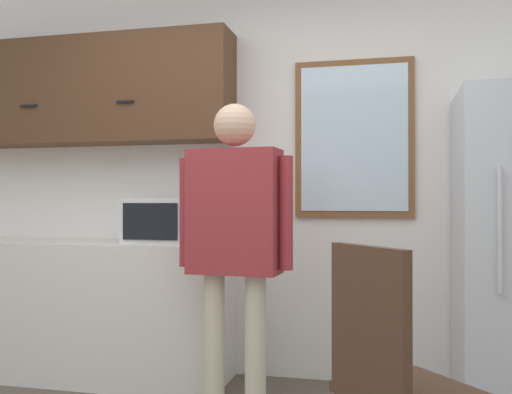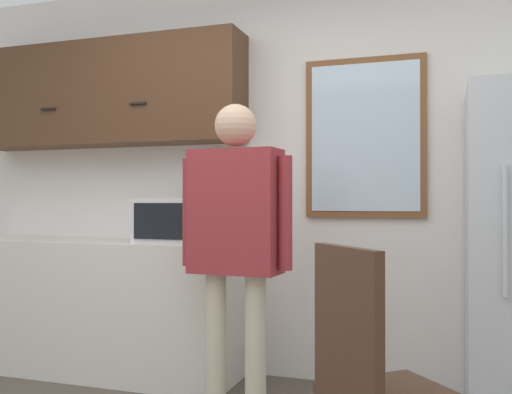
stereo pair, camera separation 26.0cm
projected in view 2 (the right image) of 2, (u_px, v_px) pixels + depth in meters
back_wall at (273, 173)px, 3.83m from camera, size 6.00×0.06×2.70m
counter at (94, 306)px, 3.89m from camera, size 2.04×0.58×0.90m
upper_cabinets at (106, 95)px, 4.03m from camera, size 2.04×0.33×0.72m
microwave at (180, 220)px, 3.68m from camera, size 0.51×0.38×0.29m
person at (236, 227)px, 2.99m from camera, size 0.62×0.25×1.67m
chair at (373, 375)px, 2.02m from camera, size 0.61×0.61×1.01m
window at (365, 137)px, 3.59m from camera, size 0.75×0.05×1.01m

